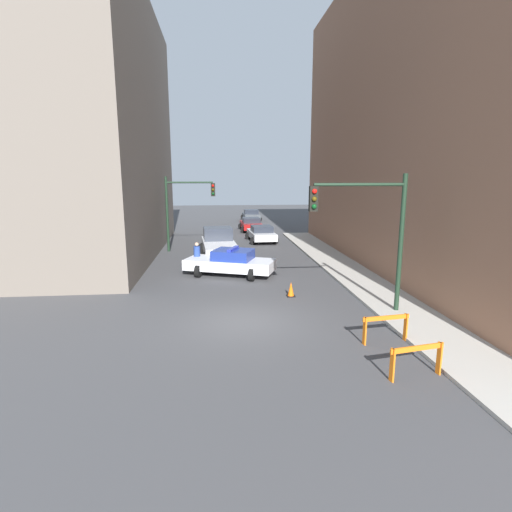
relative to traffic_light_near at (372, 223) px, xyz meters
name	(u,v)px	position (x,y,z in m)	size (l,w,h in m)	color
ground_plane	(246,321)	(-4.73, -0.37, -3.53)	(120.00, 120.00, 0.00)	#424244
sidewalk_right	(408,314)	(1.47, -0.37, -3.47)	(2.40, 44.00, 0.12)	#B2ADA3
building_corner_left	(42,129)	(-16.73, 13.63, 4.64)	(14.00, 20.00, 16.35)	#6B6056
building_right	(476,114)	(8.67, 7.63, 5.09)	(12.00, 28.00, 17.23)	#93664C
traffic_light_near	(372,223)	(0.00, 0.00, 0.00)	(3.64, 0.35, 5.20)	black
traffic_light_far	(183,203)	(-8.03, 14.01, -0.13)	(3.44, 0.35, 5.20)	black
police_car	(231,262)	(-5.01, 6.59, -2.81)	(5.05, 3.42, 1.52)	white
white_truck	(219,244)	(-5.60, 11.25, -2.62)	(2.91, 5.54, 1.90)	silver
parked_car_near	(262,233)	(-2.13, 17.59, -2.86)	(2.45, 4.41, 1.31)	silver
parked_car_mid	(251,224)	(-2.41, 24.17, -2.86)	(2.37, 4.36, 1.31)	maroon
parked_car_far	(251,215)	(-1.62, 33.35, -2.86)	(2.33, 4.34, 1.31)	#474C51
pedestrian_crossing	(197,257)	(-6.83, 7.59, -2.67)	(0.50, 0.50, 1.66)	#474C66
barrier_front	(417,356)	(-0.58, -4.96, -2.91)	(1.58, 0.42, 0.90)	orange
barrier_mid	(386,324)	(-0.44, -2.70, -2.91)	(1.59, 0.35, 0.90)	orange
traffic_cone	(291,289)	(-2.51, 2.52, -3.21)	(0.36, 0.36, 0.66)	black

